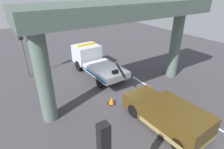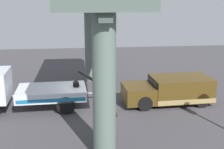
# 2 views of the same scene
# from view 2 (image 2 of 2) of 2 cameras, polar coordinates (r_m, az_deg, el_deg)

# --- Properties ---
(ground_plane) EXTENTS (60.00, 40.00, 0.10)m
(ground_plane) POSITION_cam_2_polar(r_m,az_deg,el_deg) (17.51, -4.36, -6.22)
(ground_plane) COLOR #423F44
(lane_stripe_west) EXTENTS (2.60, 0.16, 0.01)m
(lane_stripe_west) POSITION_cam_2_polar(r_m,az_deg,el_deg) (20.82, 12.10, -2.89)
(lane_stripe_west) COLOR silver
(lane_stripe_west) RESTS_ON ground
(lane_stripe_mid) EXTENTS (2.60, 0.16, 0.01)m
(lane_stripe_mid) POSITION_cam_2_polar(r_m,az_deg,el_deg) (19.76, -4.66, -3.56)
(lane_stripe_mid) COLOR silver
(lane_stripe_mid) RESTS_ON ground
(tow_truck_white) EXTENTS (7.29, 2.62, 2.46)m
(tow_truck_white) POSITION_cam_2_polar(r_m,az_deg,el_deg) (17.41, -17.87, -2.69)
(tow_truck_white) COLOR silver
(tow_truck_white) RESTS_ON ground
(towed_van_green) EXTENTS (5.28, 2.39, 1.58)m
(towed_van_green) POSITION_cam_2_polar(r_m,az_deg,el_deg) (18.06, 11.29, -3.02)
(towed_van_green) COLOR #4C3814
(towed_van_green) RESTS_ON ground
(overpass_structure) EXTENTS (3.60, 13.06, 6.65)m
(overpass_structure) POSITION_cam_2_polar(r_m,az_deg,el_deg) (16.37, -3.35, 12.61)
(overpass_structure) COLOR #596B60
(overpass_structure) RESTS_ON ground
(traffic_cone_orange) EXTENTS (0.47, 0.47, 0.55)m
(traffic_cone_orange) POSITION_cam_2_polar(r_m,az_deg,el_deg) (16.10, 0.13, -6.93)
(traffic_cone_orange) COLOR orange
(traffic_cone_orange) RESTS_ON ground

